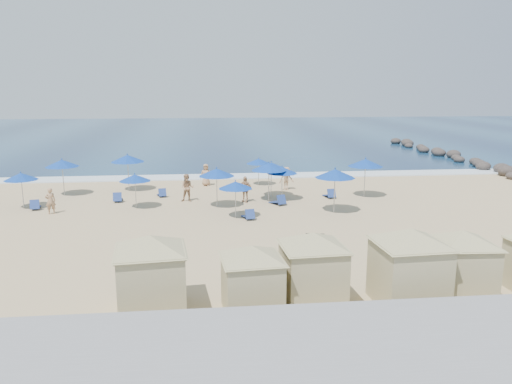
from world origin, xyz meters
TOP-DOWN VIEW (x-y plane):
  - ground at (0.00, 0.00)m, footprint 160.00×160.00m
  - ocean at (0.00, 55.00)m, footprint 160.00×80.00m
  - surf_line at (0.00, 15.50)m, footprint 160.00×2.50m
  - seawall at (0.00, -13.50)m, footprint 160.00×6.10m
  - rock_jetty at (24.01, 24.90)m, footprint 2.56×26.66m
  - trash_bin at (3.37, -4.47)m, footprint 1.01×1.01m
  - cabana_0 at (-3.29, -9.58)m, footprint 4.62×4.62m
  - cabana_1 at (-0.00, -9.99)m, footprint 4.04×4.04m
  - cabana_2 at (2.16, -9.39)m, footprint 4.38×4.38m
  - cabana_3 at (5.39, -9.90)m, footprint 4.72×4.72m
  - cabana_4 at (7.46, -9.53)m, footprint 4.31×4.31m
  - umbrella_1 at (-12.57, 5.88)m, footprint 2.03×2.03m
  - umbrella_2 at (-11.10, 9.54)m, footprint 2.27×2.27m
  - umbrella_3 at (-5.68, 5.20)m, footprint 1.93×1.93m
  - umbrella_4 at (-6.87, 10.65)m, footprint 2.38×2.38m
  - umbrella_5 at (-0.70, 4.94)m, footprint 2.22×2.22m
  - umbrella_6 at (0.27, 2.22)m, footprint 1.94×1.94m
  - umbrella_7 at (2.72, 6.29)m, footprint 2.30×2.30m
  - umbrella_8 at (3.61, 6.47)m, footprint 2.03×2.03m
  - umbrella_9 at (2.66, 11.77)m, footprint 1.86×1.86m
  - umbrella_10 at (9.34, 6.85)m, footprint 2.38×2.38m
  - umbrella_11 at (6.18, 2.86)m, footprint 2.39×2.39m
  - umbrella_12 at (3.05, 7.57)m, footprint 2.16×2.16m
  - beach_chair_0 at (-11.78, 5.54)m, footprint 0.79×1.30m
  - beach_chair_1 at (-7.11, 7.14)m, footprint 0.66×1.27m
  - beach_chair_2 at (-4.37, 8.37)m, footprint 0.75×1.23m
  - beach_chair_3 at (0.98, 1.86)m, footprint 0.72×1.25m
  - beach_chair_4 at (3.20, 5.17)m, footprint 1.04×1.39m
  - beach_chair_5 at (6.94, 6.80)m, footprint 0.68×1.28m
  - beachgoer_0 at (-10.50, 4.34)m, footprint 0.66×0.54m
  - beachgoer_1 at (-2.57, 6.74)m, footprint 0.95×0.79m
  - beachgoer_2 at (1.14, 6.18)m, footprint 1.07×0.80m
  - beachgoer_3 at (4.46, 9.72)m, footprint 1.19×0.83m
  - beachgoer_4 at (-1.32, 11.94)m, footprint 0.86×0.61m

SIDE VIEW (x-z plane):
  - ground at x=0.00m, z-range 0.00..0.00m
  - ocean at x=0.00m, z-range 0.00..0.06m
  - surf_line at x=0.00m, z-range 0.00..0.08m
  - beach_chair_2 at x=-4.37m, z-range -0.10..0.53m
  - beach_chair_3 at x=0.98m, z-range -0.10..0.55m
  - beach_chair_0 at x=-11.78m, z-range -0.10..0.57m
  - beach_chair_1 at x=-7.11m, z-range -0.10..0.57m
  - beach_chair_5 at x=6.94m, z-range -0.10..0.57m
  - beach_chair_4 at x=3.20m, z-range -0.11..0.59m
  - rock_jetty at x=24.01m, z-range -0.12..0.84m
  - trash_bin at x=3.37m, z-range 0.00..0.85m
  - seawall at x=0.00m, z-range 0.04..1.26m
  - beachgoer_0 at x=-10.50m, z-range 0.00..1.56m
  - beachgoer_4 at x=-1.32m, z-range 0.00..1.66m
  - beachgoer_3 at x=4.46m, z-range 0.00..1.68m
  - beachgoer_2 at x=1.14m, z-range 0.00..1.69m
  - beachgoer_1 at x=-2.57m, z-range 0.00..1.81m
  - cabana_1 at x=0.00m, z-range 0.18..2.73m
  - cabana_4 at x=7.46m, z-range 0.20..2.91m
  - cabana_2 at x=2.16m, z-range 0.20..2.95m
  - cabana_0 at x=-3.29m, z-range 0.21..3.12m
  - cabana_3 at x=5.39m, z-range 0.22..3.18m
  - umbrella_9 at x=2.66m, z-range 0.78..2.89m
  - umbrella_3 at x=-5.68m, z-range 0.81..3.01m
  - umbrella_6 at x=0.27m, z-range 0.81..3.02m
  - umbrella_1 at x=-12.57m, z-range 0.85..3.15m
  - umbrella_8 at x=3.61m, z-range 0.85..3.16m
  - umbrella_12 at x=3.05m, z-range 0.90..3.36m
  - umbrella_5 at x=-0.70m, z-range 0.93..3.46m
  - umbrella_2 at x=-11.10m, z-range 0.95..3.53m
  - umbrella_7 at x=2.72m, z-range 0.96..3.59m
  - umbrella_4 at x=-6.87m, z-range 0.99..3.70m
  - umbrella_10 at x=9.34m, z-range 0.99..3.70m
  - umbrella_11 at x=6.18m, z-range 1.00..3.72m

